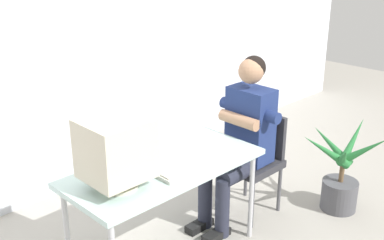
% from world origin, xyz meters
% --- Properties ---
extents(wall_back, '(8.00, 0.10, 3.00)m').
position_xyz_m(wall_back, '(0.30, 1.40, 1.50)').
color(wall_back, silver).
rests_on(wall_back, ground_plane).
extents(desk, '(1.36, 0.62, 0.73)m').
position_xyz_m(desk, '(0.00, 0.00, 0.67)').
color(desk, '#B7B7BC').
rests_on(desk, ground_plane).
extents(crt_monitor, '(0.39, 0.35, 0.43)m').
position_xyz_m(crt_monitor, '(-0.39, -0.02, 0.97)').
color(crt_monitor, beige).
rests_on(crt_monitor, desk).
extents(keyboard, '(0.16, 0.48, 0.03)m').
position_xyz_m(keyboard, '(-0.09, -0.00, 0.74)').
color(keyboard, silver).
rests_on(keyboard, desk).
extents(office_chair, '(0.41, 0.41, 0.82)m').
position_xyz_m(office_chair, '(0.96, -0.01, 0.48)').
color(office_chair, '#4C4C51').
rests_on(office_chair, ground_plane).
extents(person_seated, '(0.70, 0.54, 1.32)m').
position_xyz_m(person_seated, '(0.78, -0.01, 0.71)').
color(person_seated, navy).
rests_on(person_seated, ground_plane).
extents(potted_plant, '(0.65, 0.70, 0.76)m').
position_xyz_m(potted_plant, '(1.46, -0.51, 0.29)').
color(potted_plant, '#4C4C51').
rests_on(potted_plant, ground_plane).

